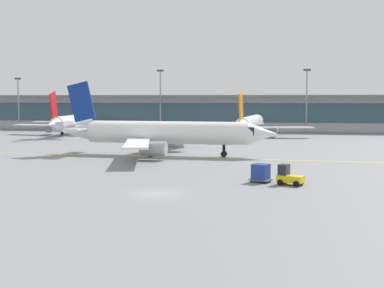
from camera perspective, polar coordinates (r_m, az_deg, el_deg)
The scene contains 11 objects.
ground_plane at distance 47.23m, azimuth -4.18°, elevation -5.61°, with size 400.00×400.00×0.00m, color gray.
taxiway_centreline_stripe at distance 75.95m, azimuth -3.07°, elevation -1.48°, with size 110.00×0.36×0.01m, color yellow.
terminal_concourse at distance 138.90m, azimuth 5.23°, elevation 3.59°, with size 174.63×11.00×9.60m.
gate_airplane_0 at distance 125.02m, azimuth -13.35°, elevation 2.45°, with size 28.83×31.11×10.30m.
gate_airplane_1 at distance 115.77m, azimuth 6.55°, elevation 2.34°, with size 28.73×31.04×10.28m.
taxiing_regional_jet at distance 77.69m, azimuth -3.07°, elevation 1.23°, with size 34.69×32.28×11.50m.
baggage_tug at distance 52.55m, azimuth 10.85°, elevation -3.60°, with size 2.94×2.36×2.10m.
cargo_dolly_lead at distance 53.70m, azimuth 7.76°, elevation -3.19°, with size 2.55×2.27×1.94m.
apron_light_mast_0 at distance 146.95m, azimuth -18.99°, elevation 4.56°, with size 1.80×0.36×14.34m.
apron_light_mast_1 at distance 135.37m, azimuth -3.59°, elevation 5.22°, with size 1.80×0.36×16.31m.
apron_light_mast_2 at distance 130.29m, azimuth 12.80°, elevation 5.05°, with size 1.80×0.36×16.06m.
Camera 1 is at (11.33, -44.98, 8.88)m, focal length 47.27 mm.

